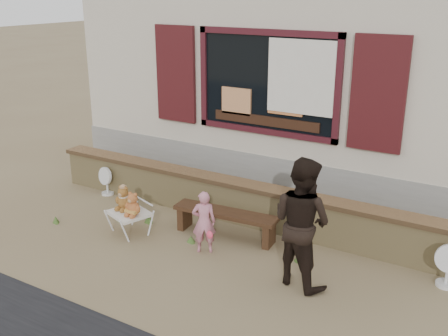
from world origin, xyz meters
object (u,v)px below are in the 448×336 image
Objects in this scene: folding_chair at (129,214)px; teddy_bear_left at (124,197)px; bench at (225,218)px; child at (204,222)px; adult at (302,222)px; teddy_bear_right at (133,203)px.

teddy_bear_left is (-0.13, 0.05, 0.22)m from folding_chair.
teddy_bear_left reaches higher than bench.
folding_chair is at bearing -26.98° from child.
folding_chair is 2.78m from adult.
teddy_bear_left is 0.23× the size of adult.
folding_chair is at bearing 17.15° from adult.
bench is 4.23× the size of teddy_bear_left.
child is (1.27, 0.09, 0.14)m from folding_chair.
teddy_bear_right is 2.62m from adult.
teddy_bear_right is (0.13, -0.05, 0.22)m from folding_chair.
folding_chair is 0.26m from teddy_bear_right.
adult is at bearing 19.25° from teddy_bear_left.
adult is at bearing 146.45° from child.
folding_chair is 1.28m from child.
teddy_bear_left is at bearing -29.28° from child.
adult reaches higher than teddy_bear_right.
teddy_bear_left is at bearing 180.00° from teddy_bear_right.
child is 0.55× the size of adult.
bench is 1.66m from adult.
teddy_bear_right reaches higher than folding_chair.
teddy_bear_left reaches higher than folding_chair.
teddy_bear_left is at bearing 16.19° from adult.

